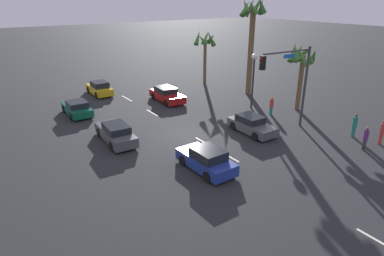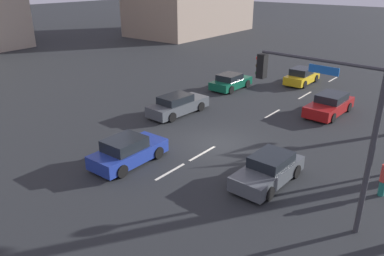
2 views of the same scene
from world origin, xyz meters
name	(u,v)px [view 2 (image 2 of 2)]	position (x,y,z in m)	size (l,w,h in m)	color
ground_plane	(220,144)	(0.00, 0.00, 0.00)	(220.00, 220.00, 0.00)	#232628
lane_stripe_0	(333,79)	(-18.00, 0.00, 0.01)	(2.12, 0.14, 0.01)	silver
lane_stripe_1	(305,95)	(-11.76, 0.00, 0.01)	(2.43, 0.14, 0.01)	silver
lane_stripe_2	(273,114)	(-6.31, 0.00, 0.01)	(2.09, 0.14, 0.01)	silver
lane_stripe_3	(202,153)	(1.63, 0.00, 0.01)	(2.21, 0.14, 0.01)	silver
lane_stripe_4	(170,172)	(4.20, 0.00, 0.01)	(2.08, 0.14, 0.01)	silver
car_0	(231,82)	(-9.63, -5.65, 0.59)	(3.97, 1.91, 1.28)	#0F5138
car_1	(302,76)	(-14.86, -1.70, 0.65)	(4.06, 1.79, 1.41)	gold
car_2	(178,105)	(-2.26, -5.09, 0.63)	(4.68, 1.97, 1.35)	#474C51
car_3	(330,105)	(-8.73, 2.98, 0.64)	(4.57, 2.07, 1.38)	maroon
car_4	(128,151)	(4.82, -2.27, 0.64)	(4.05, 1.91, 1.40)	navy
car_5	(269,170)	(2.08, 4.12, 0.61)	(4.09, 1.88, 1.31)	#474C51
traffic_signal	(330,113)	(3.16, 6.79, 4.29)	(0.59, 4.91, 6.33)	#38383D
pedestrian_3	(384,178)	(0.05, 8.47, 0.86)	(0.41, 0.41, 1.65)	#1E7266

